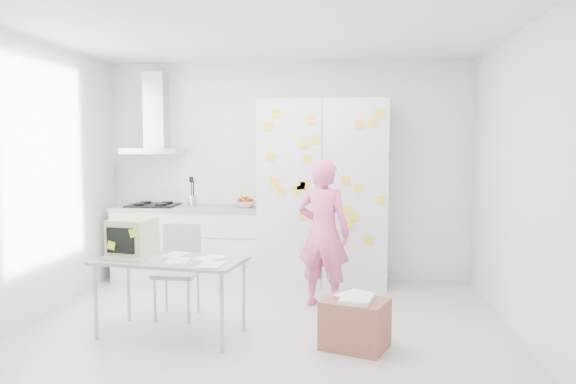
# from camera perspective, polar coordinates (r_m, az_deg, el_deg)

# --- Properties ---
(floor) EXTENTS (4.50, 4.00, 0.02)m
(floor) POSITION_cam_1_polar(r_m,az_deg,el_deg) (5.33, -2.35, -13.71)
(floor) COLOR silver
(floor) RESTS_ON ground
(walls) EXTENTS (4.52, 4.01, 2.70)m
(walls) POSITION_cam_1_polar(r_m,az_deg,el_deg) (5.77, -1.34, 1.55)
(walls) COLOR white
(walls) RESTS_ON ground
(ceiling) EXTENTS (4.50, 4.00, 0.02)m
(ceiling) POSITION_cam_1_polar(r_m,az_deg,el_deg) (5.14, -2.46, 16.24)
(ceiling) COLOR white
(ceiling) RESTS_ON walls
(counter_run) EXTENTS (1.84, 0.63, 1.28)m
(counter_run) POSITION_cam_1_polar(r_m,az_deg,el_deg) (7.07, -9.98, -5.06)
(counter_run) COLOR white
(counter_run) RESTS_ON ground
(range_hood) EXTENTS (0.70, 0.48, 1.01)m
(range_hood) POSITION_cam_1_polar(r_m,az_deg,el_deg) (7.24, -13.32, 6.93)
(range_hood) COLOR silver
(range_hood) RESTS_ON walls
(tall_cabinet) EXTENTS (1.50, 0.68, 2.20)m
(tall_cabinet) POSITION_cam_1_polar(r_m,az_deg,el_deg) (6.70, 3.55, -0.13)
(tall_cabinet) COLOR silver
(tall_cabinet) RESTS_ON ground
(person) EXTENTS (0.65, 0.53, 1.54)m
(person) POSITION_cam_1_polar(r_m,az_deg,el_deg) (5.82, 3.63, -4.18)
(person) COLOR pink
(person) RESTS_ON ground
(desk) EXTENTS (1.36, 0.83, 1.01)m
(desk) POSITION_cam_1_polar(r_m,az_deg,el_deg) (5.18, -14.25, -5.47)
(desk) COLOR #9B9EA5
(desk) RESTS_ON ground
(chair) EXTENTS (0.41, 0.41, 0.90)m
(chair) POSITION_cam_1_polar(r_m,az_deg,el_deg) (5.65, -11.02, -7.24)
(chair) COLOR #AAAAA8
(chair) RESTS_ON ground
(cardboard_box) EXTENTS (0.62, 0.56, 0.44)m
(cardboard_box) POSITION_cam_1_polar(r_m,az_deg,el_deg) (4.80, 6.83, -13.08)
(cardboard_box) COLOR #995742
(cardboard_box) RESTS_ON ground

